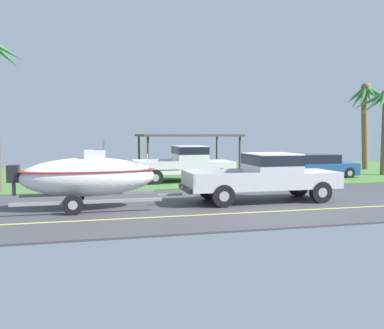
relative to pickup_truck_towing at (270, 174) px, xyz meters
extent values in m
cube|color=#424247|center=(0.39, -0.19, -1.05)|extent=(36.00, 8.00, 0.06)
cube|color=#477538|center=(0.39, 10.81, -1.02)|extent=(36.00, 14.00, 0.11)
cube|color=#DBCC4C|center=(0.39, -1.99, -1.01)|extent=(34.20, 0.12, 0.01)
cube|color=silver|center=(-0.37, 0.00, -0.39)|extent=(5.79, 1.93, 0.22)
cube|color=silver|center=(1.72, 0.00, -0.09)|extent=(1.62, 1.93, 0.38)
cube|color=silver|center=(0.04, 0.00, 0.26)|extent=(1.74, 1.93, 1.08)
cube|color=black|center=(0.04, 0.00, 0.57)|extent=(1.76, 1.95, 0.38)
cube|color=gray|center=(-2.05, 0.00, -0.26)|extent=(2.43, 1.93, 0.04)
cube|color=silver|center=(-2.05, 0.92, -0.05)|extent=(2.43, 0.08, 0.45)
cube|color=silver|center=(-2.05, -0.92, -0.05)|extent=(2.43, 0.08, 0.45)
cube|color=silver|center=(-3.22, 0.00, -0.05)|extent=(0.08, 1.93, 0.45)
cube|color=#333338|center=(-3.32, 0.00, -0.45)|extent=(0.12, 1.73, 0.16)
sphere|color=#B2B2B7|center=(-3.44, 0.00, -0.40)|extent=(0.10, 0.10, 0.10)
cylinder|color=black|center=(1.64, 0.85, -0.62)|extent=(0.80, 0.28, 0.80)
cylinder|color=#9E9EA3|center=(1.64, 0.85, -0.62)|extent=(0.36, 0.29, 0.36)
cylinder|color=black|center=(1.64, -0.85, -0.62)|extent=(0.80, 0.28, 0.80)
cylinder|color=#9E9EA3|center=(1.64, -0.85, -0.62)|extent=(0.36, 0.29, 0.36)
cylinder|color=black|center=(-2.17, 0.85, -0.62)|extent=(0.80, 0.28, 0.80)
cylinder|color=#9E9EA3|center=(-2.17, 0.85, -0.62)|extent=(0.36, 0.29, 0.36)
cylinder|color=black|center=(-2.17, -0.85, -0.62)|extent=(0.80, 0.28, 0.80)
cylinder|color=#9E9EA3|center=(-2.17, -0.85, -0.62)|extent=(0.36, 0.29, 0.36)
cube|color=gray|center=(-3.89, 0.00, -0.64)|extent=(0.90, 0.10, 0.08)
cube|color=gray|center=(-6.72, 0.93, -0.64)|extent=(4.75, 0.12, 0.10)
cube|color=gray|center=(-6.72, -0.93, -0.64)|extent=(4.75, 0.12, 0.10)
cylinder|color=black|center=(-7.19, 0.99, -0.70)|extent=(0.64, 0.22, 0.64)
cylinder|color=#9E9EA3|center=(-7.19, 0.99, -0.70)|extent=(0.29, 0.23, 0.29)
cylinder|color=black|center=(-7.19, -0.99, -0.70)|extent=(0.64, 0.22, 0.64)
cylinder|color=#9E9EA3|center=(-7.19, -0.99, -0.70)|extent=(0.29, 0.23, 0.29)
ellipsoid|color=white|center=(-6.72, 0.00, 0.07)|extent=(4.51, 1.78, 1.32)
ellipsoid|color=#B22626|center=(-6.72, 0.00, 0.30)|extent=(4.60, 1.81, 0.12)
cube|color=silver|center=(-6.49, 0.00, 0.66)|extent=(0.70, 0.60, 0.65)
cube|color=slate|center=(-6.19, 0.00, 1.14)|extent=(0.06, 0.56, 0.36)
cube|color=black|center=(-9.09, 0.00, 0.24)|extent=(0.36, 0.44, 0.56)
cylinder|color=#4C4C51|center=(-9.09, 0.00, -0.13)|extent=(0.12, 0.12, 0.73)
cylinder|color=silver|center=(-4.69, 0.00, 0.59)|extent=(0.04, 0.04, 0.50)
cube|color=silver|center=(-1.95, 6.60, -0.39)|extent=(5.21, 2.08, 0.22)
cube|color=silver|center=(-0.08, 6.60, -0.09)|extent=(1.46, 2.08, 0.38)
cube|color=silver|center=(-1.59, 6.60, 0.32)|extent=(1.56, 2.08, 1.19)
cube|color=black|center=(-1.59, 6.60, 0.69)|extent=(1.58, 2.10, 0.38)
cube|color=#9D9D9D|center=(-3.47, 6.60, -0.26)|extent=(2.19, 2.08, 0.04)
cube|color=silver|center=(-3.47, 7.60, -0.05)|extent=(2.19, 0.08, 0.45)
cube|color=silver|center=(-3.47, 5.60, -0.05)|extent=(2.19, 0.08, 0.45)
cube|color=silver|center=(-4.52, 6.60, -0.05)|extent=(0.08, 2.08, 0.45)
cube|color=#333338|center=(-4.62, 6.60, -0.45)|extent=(0.12, 1.87, 0.16)
sphere|color=#B2B2B7|center=(-4.74, 6.60, -0.40)|extent=(0.10, 0.10, 0.10)
cylinder|color=black|center=(-0.15, 7.52, -0.62)|extent=(0.80, 0.28, 0.80)
cylinder|color=#9E9EA3|center=(-0.15, 7.52, -0.62)|extent=(0.36, 0.29, 0.36)
cylinder|color=black|center=(-0.15, 5.67, -0.62)|extent=(0.80, 0.28, 0.80)
cylinder|color=#9E9EA3|center=(-0.15, 5.67, -0.62)|extent=(0.36, 0.29, 0.36)
cylinder|color=black|center=(-3.58, 7.52, -0.62)|extent=(0.80, 0.28, 0.80)
cylinder|color=#9E9EA3|center=(-3.58, 7.52, -0.62)|extent=(0.36, 0.29, 0.36)
cylinder|color=black|center=(-3.58, 5.67, -0.62)|extent=(0.80, 0.28, 0.80)
cylinder|color=#9E9EA3|center=(-3.58, 5.67, -0.62)|extent=(0.36, 0.29, 0.36)
cube|color=#234C89|center=(6.13, 6.81, -0.49)|extent=(4.35, 1.78, 0.70)
cube|color=black|center=(5.91, 6.81, 0.11)|extent=(2.43, 1.64, 0.50)
cylinder|color=black|center=(7.61, 7.61, -0.69)|extent=(0.66, 0.22, 0.66)
cylinder|color=#9E9EA3|center=(7.61, 7.61, -0.69)|extent=(0.30, 0.23, 0.30)
cylinder|color=black|center=(7.61, 6.01, -0.69)|extent=(0.66, 0.22, 0.66)
cylinder|color=#9E9EA3|center=(7.61, 6.01, -0.69)|extent=(0.30, 0.23, 0.30)
cylinder|color=black|center=(4.65, 7.61, -0.69)|extent=(0.66, 0.22, 0.66)
cylinder|color=#9E9EA3|center=(4.65, 7.61, -0.69)|extent=(0.30, 0.23, 0.30)
cylinder|color=black|center=(4.65, 6.01, -0.69)|extent=(0.66, 0.22, 0.66)
cylinder|color=#9E9EA3|center=(4.65, 6.01, -0.69)|extent=(0.30, 0.23, 0.30)
cylinder|color=#4C4238|center=(2.30, 14.26, 0.18)|extent=(0.14, 0.14, 2.40)
cylinder|color=#4C4238|center=(2.30, 9.48, 0.18)|extent=(0.14, 0.14, 2.40)
cylinder|color=#4C4238|center=(-3.42, 14.26, 0.18)|extent=(0.14, 0.14, 2.40)
cylinder|color=#4C4238|center=(-3.42, 9.48, 0.18)|extent=(0.14, 0.14, 2.40)
cube|color=#4C4742|center=(-0.56, 11.87, 1.45)|extent=(6.21, 5.28, 0.14)
cone|color=#387A38|center=(-10.44, 6.89, 5.47)|extent=(1.68, 0.33, 1.11)
cone|color=#387A38|center=(-10.65, 7.50, 5.38)|extent=(1.48, 1.61, 1.33)
cylinder|color=brown|center=(10.66, 7.00, 1.46)|extent=(0.31, 0.35, 4.96)
cone|color=#387A38|center=(10.69, 7.72, 3.59)|extent=(0.42, 1.60, 1.03)
cone|color=#387A38|center=(9.96, 7.55, 3.52)|extent=(1.70, 1.43, 1.13)
cone|color=#387A38|center=(9.82, 7.00, 3.30)|extent=(1.91, 0.39, 1.58)
cone|color=#387A38|center=(10.14, 6.57, 3.48)|extent=(1.50, 1.35, 1.27)
cylinder|color=brown|center=(12.30, 11.03, 1.90)|extent=(0.43, 0.85, 5.86)
cone|color=#387A38|center=(12.98, 11.12, 4.46)|extent=(1.57, 0.56, 1.05)
cone|color=#387A38|center=(12.77, 11.36, 4.32)|extent=(1.35, 1.11, 1.29)
cone|color=#387A38|center=(12.16, 11.77, 4.46)|extent=(0.62, 1.68, 1.02)
cone|color=#387A38|center=(11.93, 11.57, 4.29)|extent=(1.11, 1.43, 1.31)
cone|color=#387A38|center=(11.67, 10.92, 4.08)|extent=(1.64, 0.67, 1.75)
cone|color=#387A38|center=(11.78, 10.61, 4.14)|extent=(1.55, 1.36, 1.68)
cone|color=#387A38|center=(12.25, 10.35, 4.38)|extent=(0.54, 1.62, 1.25)
cone|color=#387A38|center=(12.89, 10.49, 4.35)|extent=(1.62, 1.52, 1.32)
sphere|color=brown|center=(12.30, 11.03, 4.83)|extent=(0.69, 0.69, 0.69)
camera|label=1|loc=(-6.54, -14.18, 1.53)|focal=37.93mm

